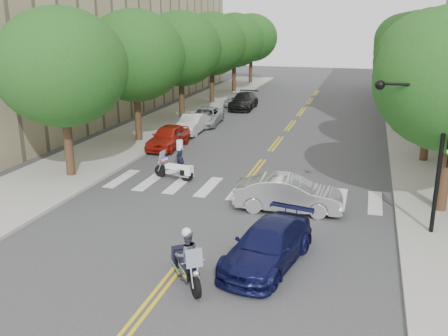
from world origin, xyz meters
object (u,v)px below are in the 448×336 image
at_px(sedan_blue, 268,245).
at_px(motorcycle_police, 187,258).
at_px(convertible, 288,194).
at_px(motorcycle_parked, 177,170).
at_px(officer_standing, 180,157).

bearing_deg(sedan_blue, motorcycle_police, -127.29).
xyz_separation_m(convertible, sedan_blue, (0.13, -5.00, -0.06)).
distance_m(motorcycle_parked, officer_standing, 1.44).
relative_size(officer_standing, convertible, 0.36).
bearing_deg(officer_standing, convertible, 14.95).
bearing_deg(sedan_blue, officer_standing, 137.59).
relative_size(officer_standing, sedan_blue, 0.35).
relative_size(motorcycle_police, sedan_blue, 0.42).
height_order(motorcycle_police, convertible, motorcycle_police).
xyz_separation_m(motorcycle_police, motorcycle_parked, (-4.06, 9.52, -0.33)).
relative_size(motorcycle_parked, officer_standing, 1.32).
height_order(convertible, sedan_blue, convertible).
xyz_separation_m(officer_standing, sedan_blue, (6.54, -9.00, -0.14)).
distance_m(motorcycle_police, sedan_blue, 2.85).
bearing_deg(sedan_blue, motorcycle_parked, 140.61).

